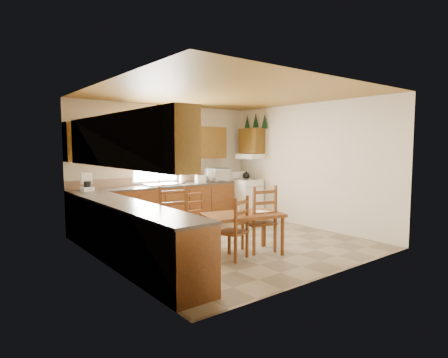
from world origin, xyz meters
TOP-DOWN VIEW (x-y plane):
  - floor at (0.00, 0.00)m, footprint 4.50×4.50m
  - ceiling at (0.00, 0.00)m, footprint 4.50×4.50m
  - wall_left at (-2.25, 0.00)m, footprint 4.50×4.50m
  - wall_right at (2.25, 0.00)m, footprint 4.50×4.50m
  - wall_back at (0.00, 2.25)m, footprint 4.50×4.50m
  - wall_front at (0.00, -2.25)m, footprint 4.50×4.50m
  - lower_cab_back at (-0.38, 1.95)m, footprint 3.75×0.60m
  - lower_cab_left at (-1.95, -0.15)m, footprint 0.60×3.60m
  - counter_back at (-0.38, 1.95)m, footprint 3.75×0.63m
  - counter_left at (-1.95, -0.15)m, footprint 0.63×3.60m
  - backsplash at (-0.38, 2.24)m, footprint 3.75×0.01m
  - upper_cab_back_left at (-1.55, 2.08)m, footprint 1.41×0.33m
  - upper_cab_back_right at (0.86, 2.08)m, footprint 1.25×0.33m
  - upper_cab_left at (-2.08, -0.15)m, footprint 0.33×3.60m
  - upper_cab_stove at (2.08, 1.65)m, footprint 0.33×0.62m
  - range_hood at (2.03, 1.65)m, footprint 0.44×0.62m
  - window_frame at (-0.30, 2.22)m, footprint 1.13×0.02m
  - window_pane at (-0.30, 2.21)m, footprint 1.05×0.01m
  - window_valance at (-0.30, 2.19)m, footprint 1.19×0.01m
  - sink_basin at (-0.30, 1.95)m, footprint 0.75×0.45m
  - pine_decal_a at (2.21, 1.33)m, footprint 0.22×0.22m
  - pine_decal_b at (2.21, 1.65)m, footprint 0.22×0.22m
  - pine_decal_c at (2.21, 1.97)m, footprint 0.22×0.22m
  - stove at (1.88, 1.64)m, footprint 0.66×0.68m
  - coffeemaker at (-1.91, 1.91)m, footprint 0.22×0.25m
  - paper_towel at (0.25, 1.99)m, footprint 0.12×0.12m
  - toaster at (0.71, 1.92)m, footprint 0.24×0.17m
  - microwave at (1.20, 1.90)m, footprint 0.62×0.54m
  - dining_table at (-0.27, -0.74)m, footprint 1.41×1.03m
  - chair_near_left at (0.07, -0.75)m, footprint 0.55×0.53m
  - chair_near_right at (-0.55, -0.81)m, footprint 0.52×0.51m
  - chair_far_left at (-1.31, -0.40)m, footprint 0.58×0.56m
  - chair_far_right at (-0.51, 0.14)m, footprint 0.44×0.42m
  - table_paper at (0.09, -0.81)m, footprint 0.27×0.33m
  - table_card at (-0.36, -0.71)m, footprint 0.09×0.03m

SIDE VIEW (x-z plane):
  - floor at x=0.00m, z-range 0.00..0.00m
  - dining_table at x=-0.27m, z-range 0.00..0.68m
  - lower_cab_back at x=-0.38m, z-range 0.00..0.88m
  - lower_cab_left at x=-1.95m, z-range 0.00..0.88m
  - stove at x=1.88m, z-range 0.00..0.94m
  - chair_near_right at x=-0.55m, z-range 0.00..0.99m
  - chair_far_right at x=-0.51m, z-range 0.00..0.99m
  - chair_near_left at x=0.07m, z-range 0.00..1.12m
  - chair_far_left at x=-1.31m, z-range 0.00..1.15m
  - table_paper at x=0.09m, z-range 0.68..0.68m
  - table_card at x=-0.36m, z-range 0.68..0.79m
  - counter_back at x=-0.38m, z-range 0.88..0.92m
  - counter_left at x=-1.95m, z-range 0.88..0.92m
  - sink_basin at x=-0.30m, z-range 0.92..0.96m
  - toaster at x=0.71m, z-range 0.92..1.10m
  - backsplash at x=-0.38m, z-range 0.92..1.10m
  - paper_towel at x=0.25m, z-range 0.92..1.18m
  - microwave at x=1.20m, z-range 0.92..1.24m
  - coffeemaker at x=-1.91m, z-range 0.92..1.26m
  - wall_left at x=-2.25m, z-range 1.35..1.35m
  - wall_right at x=2.25m, z-range 1.35..1.35m
  - wall_back at x=0.00m, z-range 1.35..1.35m
  - wall_front at x=0.00m, z-range 1.35..1.35m
  - range_hood at x=2.03m, z-range 1.46..1.58m
  - window_frame at x=-0.30m, z-range 0.96..2.14m
  - window_pane at x=-0.30m, z-range 1.00..2.10m
  - upper_cab_back_left at x=-1.55m, z-range 1.48..2.23m
  - upper_cab_back_right at x=0.86m, z-range 1.48..2.23m
  - upper_cab_left at x=-2.08m, z-range 1.48..2.23m
  - upper_cab_stove at x=2.08m, z-range 1.59..2.21m
  - window_valance at x=-0.30m, z-range 1.93..2.17m
  - pine_decal_a at x=2.21m, z-range 2.20..2.56m
  - pine_decal_c at x=2.21m, z-range 2.20..2.56m
  - pine_decal_b at x=2.21m, z-range 2.24..2.60m
  - ceiling at x=0.00m, z-range 2.70..2.70m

